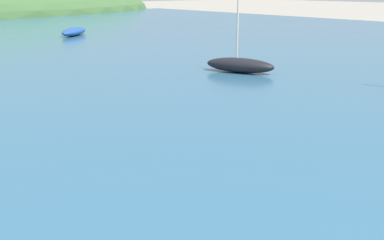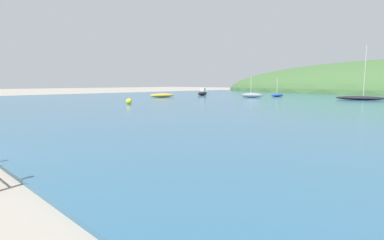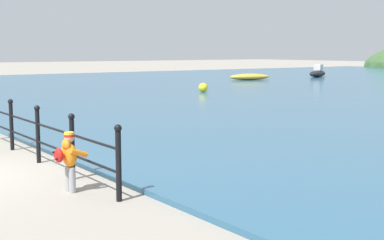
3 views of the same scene
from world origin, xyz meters
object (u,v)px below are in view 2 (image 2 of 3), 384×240
Objects in this scene: boat_nearest_quay at (361,98)px; boat_white_sailboat at (252,95)px; boat_twin_mast at (202,93)px; boat_red_dinghy at (162,95)px; mooring_buoy at (129,101)px; boat_far_right at (277,95)px.

boat_nearest_quay is 11.91m from boat_white_sailboat.
boat_nearest_quay reaches higher than boat_twin_mast.
boat_red_dinghy is 12.76m from mooring_buoy.
boat_nearest_quay reaches higher than boat_white_sailboat.
boat_far_right is 22.27m from mooring_buoy.
boat_twin_mast is (-9.02, 0.72, 0.04)m from boat_white_sailboat.
boat_far_right is 0.95× the size of boat_white_sailboat.
boat_far_right is 10.72m from boat_twin_mast.
boat_far_right is 4.86m from boat_white_sailboat.
boat_nearest_quay is 1.67× the size of boat_red_dinghy.
boat_far_right is 0.45× the size of boat_nearest_quay.
boat_far_right reaches higher than boat_red_dinghy.
boat_red_dinghy is (-8.83, -7.20, -0.07)m from boat_white_sailboat.
boat_nearest_quay is 2.12× the size of boat_white_sailboat.
boat_red_dinghy is 7.92m from boat_twin_mast.
boat_twin_mast is at bearing -171.58° from boat_nearest_quay.
mooring_buoy is at bearing -53.13° from boat_red_dinghy.
boat_nearest_quay is 20.55m from boat_twin_mast.
boat_far_right reaches higher than mooring_buoy.
boat_twin_mast is (-0.19, 7.92, 0.10)m from boat_red_dinghy.
boat_red_dinghy is at bearing -140.82° from boat_white_sailboat.
mooring_buoy is (-1.17, -17.40, -0.06)m from boat_white_sailboat.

